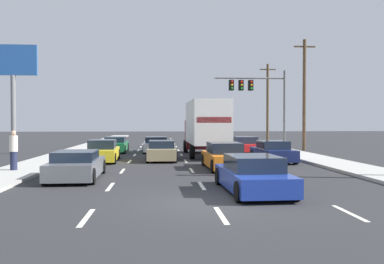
{
  "coord_description": "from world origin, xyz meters",
  "views": [
    {
      "loc": [
        -1.56,
        -12.34,
        2.39
      ],
      "look_at": [
        0.6,
        15.84,
        1.72
      ],
      "focal_mm": 39.15,
      "sensor_mm": 36.0,
      "label": 1
    }
  ],
  "objects_px": {
    "car_white": "(156,145)",
    "car_tan": "(162,151)",
    "roadside_billboard": "(13,77)",
    "car_gray": "(77,166)",
    "car_orange": "(224,157)",
    "utility_pole_mid": "(304,94)",
    "car_green": "(116,145)",
    "utility_pole_far": "(268,103)",
    "box_truck": "(205,125)",
    "traffic_signal_mast": "(253,91)",
    "car_red": "(244,145)",
    "car_navy": "(273,152)",
    "pedestrian_near_corner": "(14,150)",
    "car_yellow": "(103,152)",
    "car_blue": "(253,175)"
  },
  "relations": [
    {
      "from": "car_white",
      "to": "car_tan",
      "type": "height_order",
      "value": "car_tan"
    },
    {
      "from": "car_white",
      "to": "roadside_billboard",
      "type": "distance_m",
      "value": 11.95
    },
    {
      "from": "car_gray",
      "to": "car_orange",
      "type": "distance_m",
      "value": 7.56
    },
    {
      "from": "car_orange",
      "to": "utility_pole_mid",
      "type": "bearing_deg",
      "value": 56.05
    },
    {
      "from": "car_orange",
      "to": "car_green",
      "type": "bearing_deg",
      "value": 118.79
    },
    {
      "from": "utility_pole_far",
      "to": "roadside_billboard",
      "type": "relative_size",
      "value": 1.08
    },
    {
      "from": "box_truck",
      "to": "traffic_signal_mast",
      "type": "bearing_deg",
      "value": 58.69
    },
    {
      "from": "car_green",
      "to": "utility_pole_far",
      "type": "bearing_deg",
      "value": 38.5
    },
    {
      "from": "traffic_signal_mast",
      "to": "car_gray",
      "type": "bearing_deg",
      "value": -121.02
    },
    {
      "from": "car_white",
      "to": "car_red",
      "type": "height_order",
      "value": "car_red"
    },
    {
      "from": "car_gray",
      "to": "car_red",
      "type": "relative_size",
      "value": 1.01
    },
    {
      "from": "car_green",
      "to": "car_tan",
      "type": "xyz_separation_m",
      "value": [
        3.63,
        -7.54,
        0.0
      ]
    },
    {
      "from": "car_navy",
      "to": "car_green",
      "type": "bearing_deg",
      "value": 139.08
    },
    {
      "from": "traffic_signal_mast",
      "to": "utility_pole_mid",
      "type": "xyz_separation_m",
      "value": [
        3.49,
        -3.73,
        -0.5
      ]
    },
    {
      "from": "car_gray",
      "to": "car_orange",
      "type": "bearing_deg",
      "value": 25.98
    },
    {
      "from": "pedestrian_near_corner",
      "to": "car_orange",
      "type": "bearing_deg",
      "value": 5.53
    },
    {
      "from": "car_orange",
      "to": "car_navy",
      "type": "xyz_separation_m",
      "value": [
        3.49,
        3.48,
        -0.03
      ]
    },
    {
      "from": "pedestrian_near_corner",
      "to": "roadside_billboard",
      "type": "bearing_deg",
      "value": 108.74
    },
    {
      "from": "car_white",
      "to": "utility_pole_far",
      "type": "bearing_deg",
      "value": 45.56
    },
    {
      "from": "car_white",
      "to": "utility_pole_mid",
      "type": "height_order",
      "value": "utility_pole_mid"
    },
    {
      "from": "car_tan",
      "to": "utility_pole_mid",
      "type": "distance_m",
      "value": 15.03
    },
    {
      "from": "roadside_billboard",
      "to": "car_orange",
      "type": "bearing_deg",
      "value": -38.22
    },
    {
      "from": "car_navy",
      "to": "utility_pole_mid",
      "type": "xyz_separation_m",
      "value": [
        5.26,
        9.5,
        4.2
      ]
    },
    {
      "from": "car_navy",
      "to": "car_red",
      "type": "bearing_deg",
      "value": 90.36
    },
    {
      "from": "car_tan",
      "to": "car_orange",
      "type": "relative_size",
      "value": 0.97
    },
    {
      "from": "car_red",
      "to": "traffic_signal_mast",
      "type": "distance_m",
      "value": 7.07
    },
    {
      "from": "car_green",
      "to": "car_yellow",
      "type": "distance_m",
      "value": 7.99
    },
    {
      "from": "utility_pole_far",
      "to": "car_red",
      "type": "bearing_deg",
      "value": -112.06
    },
    {
      "from": "utility_pole_far",
      "to": "car_white",
      "type": "bearing_deg",
      "value": -134.44
    },
    {
      "from": "box_truck",
      "to": "pedestrian_near_corner",
      "type": "distance_m",
      "value": 13.45
    },
    {
      "from": "car_white",
      "to": "car_tan",
      "type": "bearing_deg",
      "value": -86.77
    },
    {
      "from": "car_tan",
      "to": "box_truck",
      "type": "distance_m",
      "value": 4.6
    },
    {
      "from": "car_red",
      "to": "utility_pole_mid",
      "type": "height_order",
      "value": "utility_pole_mid"
    },
    {
      "from": "car_red",
      "to": "car_navy",
      "type": "xyz_separation_m",
      "value": [
        0.05,
        -8.29,
        0.01
      ]
    },
    {
      "from": "car_gray",
      "to": "car_green",
      "type": "bearing_deg",
      "value": 90.09
    },
    {
      "from": "car_white",
      "to": "traffic_signal_mast",
      "type": "bearing_deg",
      "value": 26.94
    },
    {
      "from": "traffic_signal_mast",
      "to": "car_navy",
      "type": "bearing_deg",
      "value": -97.58
    },
    {
      "from": "car_green",
      "to": "car_orange",
      "type": "relative_size",
      "value": 1.03
    },
    {
      "from": "car_tan",
      "to": "utility_pole_far",
      "type": "relative_size",
      "value": 0.5
    },
    {
      "from": "traffic_signal_mast",
      "to": "car_blue",
      "type": "bearing_deg",
      "value": -102.72
    },
    {
      "from": "car_gray",
      "to": "box_truck",
      "type": "distance_m",
      "value": 13.14
    },
    {
      "from": "traffic_signal_mast",
      "to": "utility_pole_far",
      "type": "height_order",
      "value": "utility_pole_far"
    },
    {
      "from": "box_truck",
      "to": "utility_pole_far",
      "type": "relative_size",
      "value": 1.0
    },
    {
      "from": "car_yellow",
      "to": "traffic_signal_mast",
      "type": "bearing_deg",
      "value": 45.66
    },
    {
      "from": "car_tan",
      "to": "car_orange",
      "type": "distance_m",
      "value": 5.83
    },
    {
      "from": "traffic_signal_mast",
      "to": "car_tan",
      "type": "bearing_deg",
      "value": -125.49
    },
    {
      "from": "utility_pole_mid",
      "to": "car_navy",
      "type": "bearing_deg",
      "value": -118.95
    },
    {
      "from": "car_green",
      "to": "box_truck",
      "type": "height_order",
      "value": "box_truck"
    },
    {
      "from": "box_truck",
      "to": "car_orange",
      "type": "distance_m",
      "value": 8.05
    },
    {
      "from": "car_green",
      "to": "car_navy",
      "type": "relative_size",
      "value": 1.07
    }
  ]
}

